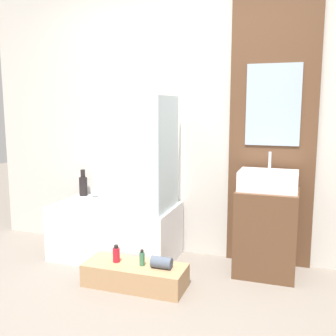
# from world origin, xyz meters

# --- Properties ---
(wall_tiled_back) EXTENTS (4.20, 0.06, 2.60)m
(wall_tiled_back) POSITION_xyz_m (0.00, 1.58, 1.30)
(wall_tiled_back) COLOR beige
(wall_tiled_back) RESTS_ON ground_plane
(wall_wood_accent) EXTENTS (0.74, 0.04, 2.60)m
(wall_wood_accent) POSITION_xyz_m (0.76, 1.53, 1.31)
(wall_wood_accent) COLOR brown
(wall_wood_accent) RESTS_ON ground_plane
(bathtub) EXTENTS (1.12, 0.64, 0.51)m
(bathtub) POSITION_xyz_m (-0.60, 1.21, 0.26)
(bathtub) COLOR white
(bathtub) RESTS_ON ground_plane
(glass_shower_screen) EXTENTS (0.01, 0.53, 0.99)m
(glass_shower_screen) POSITION_xyz_m (-0.07, 1.17, 1.00)
(glass_shower_screen) COLOR silver
(glass_shower_screen) RESTS_ON bathtub
(wooden_step_bench) EXTENTS (0.81, 0.32, 0.18)m
(wooden_step_bench) POSITION_xyz_m (-0.19, 0.71, 0.09)
(wooden_step_bench) COLOR #A87F56
(wooden_step_bench) RESTS_ON ground_plane
(vanity_cabinet) EXTENTS (0.50, 0.43, 0.72)m
(vanity_cabinet) POSITION_xyz_m (0.76, 1.29, 0.36)
(vanity_cabinet) COLOR brown
(vanity_cabinet) RESTS_ON ground_plane
(sink) EXTENTS (0.47, 0.33, 0.31)m
(sink) POSITION_xyz_m (0.76, 1.29, 0.80)
(sink) COLOR white
(sink) RESTS_ON vanity_cabinet
(vase_tall_dark) EXTENTS (0.08, 0.08, 0.27)m
(vase_tall_dark) POSITION_xyz_m (-1.07, 1.44, 0.62)
(vase_tall_dark) COLOR black
(vase_tall_dark) RESTS_ON bathtub
(vase_round_light) EXTENTS (0.09, 0.09, 0.09)m
(vase_round_light) POSITION_xyz_m (-0.93, 1.43, 0.56)
(vase_round_light) COLOR silver
(vase_round_light) RESTS_ON bathtub
(bottle_soap_primary) EXTENTS (0.06, 0.06, 0.14)m
(bottle_soap_primary) POSITION_xyz_m (-0.35, 0.71, 0.24)
(bottle_soap_primary) COLOR #B21928
(bottle_soap_primary) RESTS_ON wooden_step_bench
(bottle_soap_secondary) EXTENTS (0.04, 0.04, 0.13)m
(bottle_soap_secondary) POSITION_xyz_m (-0.13, 0.71, 0.24)
(bottle_soap_secondary) COLOR #38704C
(bottle_soap_secondary) RESTS_ON wooden_step_bench
(towel_roll) EXTENTS (0.16, 0.09, 0.09)m
(towel_roll) POSITION_xyz_m (0.03, 0.71, 0.22)
(towel_roll) COLOR #4C5666
(towel_roll) RESTS_ON wooden_step_bench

